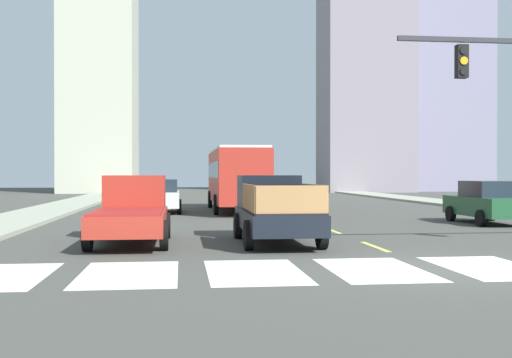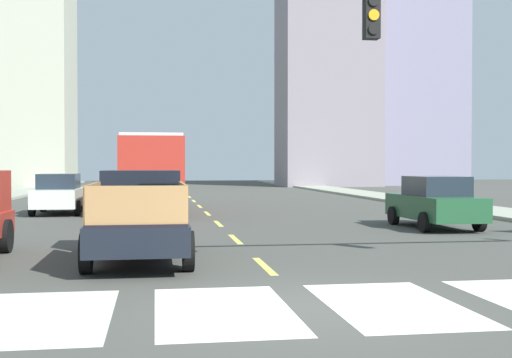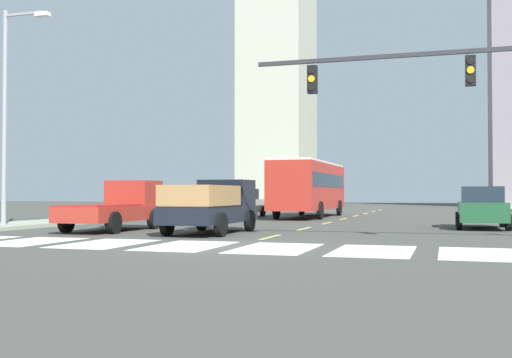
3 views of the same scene
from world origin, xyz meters
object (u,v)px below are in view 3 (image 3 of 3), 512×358
sedan_mid (242,203)px  streetlight_left (8,108)px  pickup_dark (119,207)px  sedan_near_right (482,208)px  pickup_stakebed (215,207)px  city_bus (309,185)px

sedan_mid → streetlight_left: (-5.39, -14.30, 4.11)m
pickup_dark → sedan_mid: 13.93m
pickup_dark → sedan_near_right: size_ratio=1.18×
pickup_dark → sedan_mid: bearing=88.2°
pickup_stakebed → streetlight_left: bearing=179.5°
sedan_near_right → pickup_dark: bearing=-157.4°
pickup_stakebed → sedan_near_right: size_ratio=1.18×
pickup_dark → sedan_near_right: 14.69m
sedan_mid → pickup_dark: bearing=-89.6°
pickup_dark → sedan_near_right: pickup_dark is taller
city_bus → sedan_near_right: (9.30, -9.63, -1.09)m
pickup_dark → sedan_mid: pickup_dark is taller
city_bus → sedan_near_right: 13.43m
pickup_dark → streetlight_left: (-4.95, -0.38, 4.05)m
sedan_mid → city_bus: bearing=17.7°
sedan_near_right → streetlight_left: size_ratio=0.49×
pickup_stakebed → city_bus: city_bus is taller
pickup_stakebed → pickup_dark: same height
city_bus → streetlight_left: streetlight_left is taller
pickup_dark → streetlight_left: size_ratio=0.58×
pickup_stakebed → sedan_near_right: (9.51, 5.71, -0.08)m
sedan_near_right → streetlight_left: (-18.62, -5.76, 4.11)m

